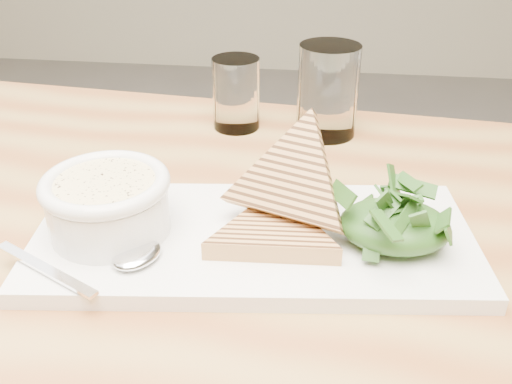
# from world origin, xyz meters

# --- Properties ---
(table_top) EXTENTS (1.17, 0.84, 0.04)m
(table_top) POSITION_xyz_m (0.01, 0.15, 0.73)
(table_top) COLOR #A37A40
(table_top) RESTS_ON ground
(table_leg_bl) EXTENTS (0.06, 0.06, 0.71)m
(table_leg_bl) POSITION_xyz_m (-0.49, 0.47, 0.36)
(table_leg_bl) COLOR #A37A40
(table_leg_bl) RESTS_ON ground
(platter) EXTENTS (0.44, 0.23, 0.02)m
(platter) POSITION_xyz_m (0.01, 0.14, 0.76)
(platter) COLOR white
(platter) RESTS_ON table_top
(soup_bowl) EXTENTS (0.11, 0.11, 0.04)m
(soup_bowl) POSITION_xyz_m (-0.13, 0.13, 0.79)
(soup_bowl) COLOR white
(soup_bowl) RESTS_ON platter
(soup) EXTENTS (0.10, 0.10, 0.01)m
(soup) POSITION_xyz_m (-0.13, 0.13, 0.82)
(soup) COLOR beige
(soup) RESTS_ON soup_bowl
(bowl_rim) EXTENTS (0.12, 0.12, 0.01)m
(bowl_rim) POSITION_xyz_m (-0.13, 0.13, 0.82)
(bowl_rim) COLOR white
(bowl_rim) RESTS_ON soup_bowl
(sandwich_flat) EXTENTS (0.15, 0.15, 0.02)m
(sandwich_flat) POSITION_xyz_m (0.03, 0.13, 0.78)
(sandwich_flat) COLOR #B98249
(sandwich_flat) RESTS_ON platter
(sandwich_lean) EXTENTS (0.19, 0.19, 0.16)m
(sandwich_lean) POSITION_xyz_m (0.04, 0.16, 0.82)
(sandwich_lean) COLOR #B98249
(sandwich_lean) RESTS_ON sandwich_flat
(salad_base) EXTENTS (0.10, 0.08, 0.04)m
(salad_base) POSITION_xyz_m (0.14, 0.14, 0.79)
(salad_base) COLOR #194115
(salad_base) RESTS_ON platter
(arugula_pile) EXTENTS (0.11, 0.10, 0.05)m
(arugula_pile) POSITION_xyz_m (0.14, 0.14, 0.80)
(arugula_pile) COLOR #2E531A
(arugula_pile) RESTS_ON platter
(spoon_bowl) EXTENTS (0.06, 0.06, 0.01)m
(spoon_bowl) POSITION_xyz_m (-0.09, 0.09, 0.77)
(spoon_bowl) COLOR silver
(spoon_bowl) RESTS_ON platter
(spoon_handle) EXTENTS (0.11, 0.07, 0.00)m
(spoon_handle) POSITION_xyz_m (-0.16, 0.06, 0.77)
(spoon_handle) COLOR silver
(spoon_handle) RESTS_ON platter
(glass_near) EXTENTS (0.06, 0.06, 0.10)m
(glass_near) POSITION_xyz_m (-0.05, 0.43, 0.80)
(glass_near) COLOR white
(glass_near) RESTS_ON table_top
(glass_far) EXTENTS (0.08, 0.08, 0.12)m
(glass_far) POSITION_xyz_m (0.07, 0.42, 0.81)
(glass_far) COLOR white
(glass_far) RESTS_ON table_top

